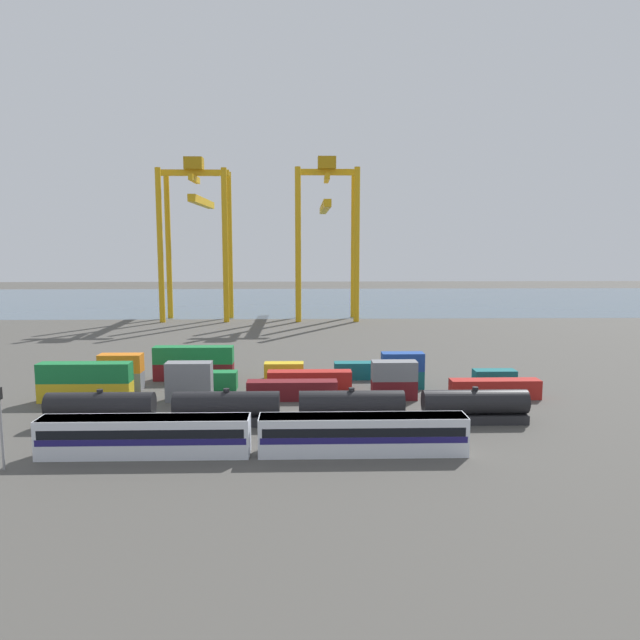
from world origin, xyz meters
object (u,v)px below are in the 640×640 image
object	(u,v)px
passenger_train	(254,434)
signal_mast	(1,417)
shipping_container_0	(86,392)
shipping_container_4	(292,390)
shipping_container_18	(284,371)
shipping_container_12	(402,379)
shipping_container_2	(190,391)
freight_tank_row	(289,407)
gantry_crane_west	(197,221)
gantry_crane_central	(326,222)
shipping_container_16	(194,371)

from	to	relation	value
passenger_train	signal_mast	bearing A→B (deg)	-171.43
shipping_container_0	signal_mast	bearing A→B (deg)	-87.30
shipping_container_4	shipping_container_18	distance (m)	12.34
passenger_train	shipping_container_0	distance (m)	31.93
shipping_container_4	shipping_container_12	distance (m)	17.00
shipping_container_0	shipping_container_2	bearing A→B (deg)	0.00
passenger_train	freight_tank_row	distance (m)	10.49
signal_mast	shipping_container_0	world-z (taller)	signal_mast
gantry_crane_west	passenger_train	bearing A→B (deg)	-77.47
shipping_container_2	gantry_crane_west	bearing A→B (deg)	98.92
signal_mast	gantry_crane_west	xyz separation A→B (m)	(-1.16, 111.83, 21.68)
passenger_train	signal_mast	size ratio (longest dim) A/B	5.41
freight_tank_row	shipping_container_0	distance (m)	29.44
signal_mast	gantry_crane_west	world-z (taller)	gantry_crane_west
shipping_container_2	gantry_crane_west	xyz separation A→B (m)	(-13.72, 87.43, 25.43)
shipping_container_0	gantry_crane_central	size ratio (longest dim) A/B	0.28
shipping_container_2	shipping_container_18	bearing A→B (deg)	45.05
freight_tank_row	shipping_container_16	distance (m)	27.76
shipping_container_16	gantry_crane_west	world-z (taller)	gantry_crane_west
shipping_container_12	gantry_crane_central	world-z (taller)	gantry_crane_central
passenger_train	shipping_container_4	world-z (taller)	passenger_train
shipping_container_2	gantry_crane_west	distance (m)	92.08
signal_mast	shipping_container_18	xyz separation A→B (m)	(24.79, 36.64, -3.75)
passenger_train	shipping_container_0	size ratio (longest dim) A/B	3.49
shipping_container_4	shipping_container_18	world-z (taller)	same
shipping_container_2	shipping_container_16	bearing A→B (deg)	97.50
signal_mast	shipping_container_16	distance (m)	38.43
freight_tank_row	shipping_container_18	distance (m)	23.26
shipping_container_0	shipping_container_2	distance (m)	13.72
freight_tank_row	signal_mast	size ratio (longest dim) A/B	7.11
shipping_container_12	shipping_container_16	world-z (taller)	same
shipping_container_2	shipping_container_16	world-z (taller)	same
freight_tank_row	shipping_container_16	size ratio (longest dim) A/B	4.59
signal_mast	gantry_crane_central	size ratio (longest dim) A/B	0.18
gantry_crane_central	shipping_container_12	bearing A→B (deg)	-84.45
passenger_train	shipping_container_18	size ratio (longest dim) A/B	7.00
freight_tank_row	shipping_container_12	world-z (taller)	freight_tank_row
signal_mast	shipping_container_12	xyz separation A→B (m)	(42.15, 30.52, -3.75)
freight_tank_row	passenger_train	bearing A→B (deg)	-107.96
shipping_container_0	shipping_container_18	world-z (taller)	same
shipping_container_0	gantry_crane_west	bearing A→B (deg)	90.00
gantry_crane_central	shipping_container_4	bearing A→B (deg)	-95.07
shipping_container_2	gantry_crane_west	size ratio (longest dim) A/B	0.14
shipping_container_0	shipping_container_12	bearing A→B (deg)	8.05
shipping_container_18	gantry_crane_central	distance (m)	80.95
gantry_crane_west	signal_mast	bearing A→B (deg)	-89.41
freight_tank_row	shipping_container_12	bearing A→B (deg)	46.91
passenger_train	shipping_container_4	distance (m)	21.23
shipping_container_2	shipping_container_18	size ratio (longest dim) A/B	1.00
shipping_container_4	signal_mast	bearing A→B (deg)	-137.13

